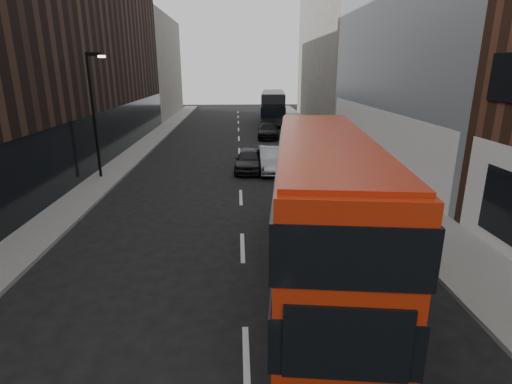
{
  "coord_description": "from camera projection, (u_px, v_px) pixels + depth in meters",
  "views": [
    {
      "loc": [
        -0.13,
        -5.4,
        6.28
      ],
      "look_at": [
        0.44,
        6.81,
        2.5
      ],
      "focal_mm": 28.0,
      "sensor_mm": 36.0,
      "label": 1
    }
  ],
  "objects": [
    {
      "name": "car_a",
      "position": [
        249.0,
        160.0,
        25.52
      ],
      "size": [
        2.04,
        4.35,
        1.44
      ],
      "primitive_type": "imported",
      "rotation": [
        0.0,
        0.0,
        -0.08
      ],
      "color": "black",
      "rests_on": "ground"
    },
    {
      "name": "building_modern_block",
      "position": [
        423.0,
        8.0,
        24.65
      ],
      "size": [
        5.03,
        22.0,
        20.0
      ],
      "color": "#A4A9AE",
      "rests_on": "ground"
    },
    {
      "name": "building_left_mid",
      "position": [
        99.0,
        60.0,
        33.07
      ],
      "size": [
        5.0,
        24.0,
        14.0
      ],
      "primitive_type": "cube",
      "color": "black",
      "rests_on": "ground"
    },
    {
      "name": "street_lamp",
      "position": [
        94.0,
        108.0,
        22.59
      ],
      "size": [
        1.06,
        0.22,
        7.0
      ],
      "color": "black",
      "rests_on": "sidewalk_left"
    },
    {
      "name": "sidewalk_left",
      "position": [
        135.0,
        154.0,
        30.49
      ],
      "size": [
        2.0,
        80.0,
        0.15
      ],
      "primitive_type": "cube",
      "color": "slate",
      "rests_on": "ground"
    },
    {
      "name": "building_victorian",
      "position": [
        334.0,
        39.0,
        46.67
      ],
      "size": [
        6.5,
        24.0,
        21.0
      ],
      "color": "#635E57",
      "rests_on": "ground"
    },
    {
      "name": "building_left_far",
      "position": [
        153.0,
        67.0,
        54.21
      ],
      "size": [
        5.0,
        20.0,
        13.0
      ],
      "primitive_type": "cube",
      "color": "#635E57",
      "rests_on": "ground"
    },
    {
      "name": "red_bus",
      "position": [
        322.0,
        204.0,
        11.72
      ],
      "size": [
        3.98,
        11.33,
        4.49
      ],
      "rotation": [
        0.0,
        0.0,
        -0.12
      ],
      "color": "#A9220A",
      "rests_on": "ground"
    },
    {
      "name": "car_b",
      "position": [
        272.0,
        159.0,
        25.42
      ],
      "size": [
        1.65,
        4.63,
        1.52
      ],
      "primitive_type": "imported",
      "rotation": [
        0.0,
        0.0,
        -0.01
      ],
      "color": "gray",
      "rests_on": "ground"
    },
    {
      "name": "grey_bus",
      "position": [
        273.0,
        106.0,
        47.89
      ],
      "size": [
        3.64,
        11.64,
        3.7
      ],
      "rotation": [
        0.0,
        0.0,
        -0.08
      ],
      "color": "black",
      "rests_on": "ground"
    },
    {
      "name": "sidewalk_right",
      "position": [
        335.0,
        152.0,
        31.19
      ],
      "size": [
        3.0,
        80.0,
        0.15
      ],
      "primitive_type": "cube",
      "color": "slate",
      "rests_on": "ground"
    },
    {
      "name": "car_c",
      "position": [
        268.0,
        130.0,
        37.82
      ],
      "size": [
        2.27,
        4.9,
        1.38
      ],
      "primitive_type": "imported",
      "rotation": [
        0.0,
        0.0,
        -0.07
      ],
      "color": "black",
      "rests_on": "ground"
    }
  ]
}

